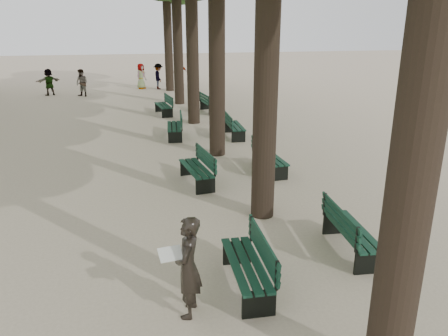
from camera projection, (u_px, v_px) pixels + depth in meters
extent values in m
plane|color=#C5B195|center=(229.00, 300.00, 6.96)|extent=(120.00, 120.00, 0.00)
cylinder|color=#33261C|center=(428.00, 71.00, 4.24)|extent=(0.52, 0.52, 7.50)
cylinder|color=#33261C|center=(267.00, 46.00, 8.87)|extent=(0.52, 0.52, 7.50)
cylinder|color=#33261C|center=(217.00, 38.00, 13.49)|extent=(0.52, 0.52, 7.50)
cylinder|color=#33261C|center=(192.00, 34.00, 18.12)|extent=(0.52, 0.52, 7.50)
cylinder|color=#33261C|center=(177.00, 32.00, 22.75)|extent=(0.52, 0.52, 7.50)
cylinder|color=#33261C|center=(168.00, 31.00, 27.38)|extent=(0.52, 0.52, 7.50)
cube|color=black|center=(246.00, 276.00, 7.21)|extent=(0.59, 1.82, 0.45)
cube|color=black|center=(246.00, 264.00, 7.14)|extent=(0.61, 1.82, 0.04)
cube|color=black|center=(263.00, 248.00, 7.10)|extent=(0.11, 1.80, 0.40)
cube|color=black|center=(196.00, 176.00, 11.91)|extent=(0.74, 1.85, 0.45)
cube|color=black|center=(196.00, 168.00, 11.84)|extent=(0.76, 1.85, 0.04)
cube|color=black|center=(206.00, 158.00, 11.85)|extent=(0.27, 1.79, 0.40)
cube|color=black|center=(174.00, 132.00, 16.74)|extent=(0.69, 1.84, 0.45)
cube|color=black|center=(174.00, 126.00, 16.67)|extent=(0.71, 1.84, 0.04)
cube|color=black|center=(181.00, 119.00, 16.61)|extent=(0.22, 1.80, 0.40)
cube|color=black|center=(163.00, 110.00, 20.97)|extent=(0.74, 1.85, 0.45)
cube|color=black|center=(163.00, 105.00, 20.90)|extent=(0.76, 1.85, 0.04)
cube|color=black|center=(169.00, 99.00, 20.90)|extent=(0.26, 1.79, 0.40)
cube|color=black|center=(352.00, 241.00, 8.35)|extent=(0.67, 1.84, 0.45)
cube|color=black|center=(353.00, 231.00, 8.28)|extent=(0.69, 1.84, 0.04)
cube|color=black|center=(340.00, 218.00, 8.16)|extent=(0.19, 1.80, 0.40)
cube|color=black|center=(270.00, 164.00, 12.89)|extent=(0.58, 1.82, 0.45)
cube|color=black|center=(270.00, 157.00, 12.82)|extent=(0.60, 1.82, 0.04)
cube|color=black|center=(262.00, 149.00, 12.67)|extent=(0.10, 1.80, 0.40)
cube|color=black|center=(235.00, 131.00, 16.83)|extent=(0.61, 1.82, 0.45)
cube|color=black|center=(235.00, 126.00, 16.76)|extent=(0.63, 1.83, 0.04)
cube|color=black|center=(228.00, 119.00, 16.63)|extent=(0.13, 1.80, 0.40)
cube|color=black|center=(210.00, 108.00, 21.56)|extent=(0.69, 1.84, 0.45)
cube|color=black|center=(210.00, 103.00, 21.49)|extent=(0.71, 1.84, 0.04)
cube|color=black|center=(204.00, 98.00, 21.32)|extent=(0.21, 1.80, 0.40)
imported|color=black|center=(188.00, 267.00, 6.39)|extent=(0.51, 0.71, 1.59)
cube|color=white|center=(171.00, 254.00, 6.25)|extent=(0.37, 0.29, 0.12)
imported|color=#262628|center=(180.00, 73.00, 30.90)|extent=(1.04, 0.47, 1.72)
imported|color=#262628|center=(159.00, 76.00, 28.95)|extent=(0.39, 1.10, 1.68)
imported|color=#262628|center=(49.00, 82.00, 26.47)|extent=(1.44, 1.04, 1.60)
imported|color=#262628|center=(82.00, 83.00, 26.00)|extent=(0.82, 0.74, 1.61)
imported|color=#262628|center=(141.00, 76.00, 29.11)|extent=(0.78, 0.83, 1.66)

